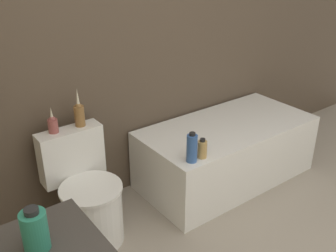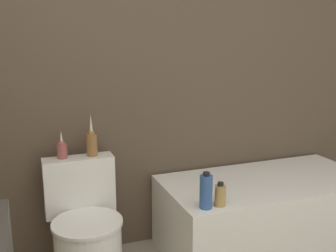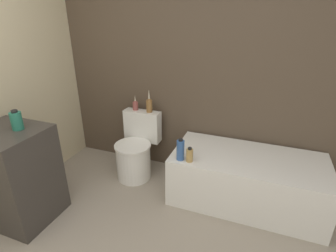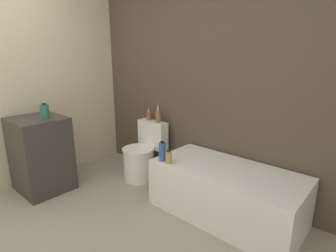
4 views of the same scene
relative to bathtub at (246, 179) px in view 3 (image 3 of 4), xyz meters
The scene contains 9 objects.
wall_back_tiled 1.40m from the bathtub, 154.00° to the left, with size 6.40×0.06×2.60m.
bathtub is the anchor object (origin of this frame).
toilet 1.26m from the bathtub, behind, with size 0.44×0.55×0.74m.
vanity_counter 2.18m from the bathtub, 153.46° to the right, with size 0.61×0.55×0.89m.
soap_bottle_glass 2.18m from the bathtub, 154.11° to the right, with size 0.09×0.09×0.17m.
vase_gold 1.48m from the bathtub, 169.26° to the left, with size 0.07×0.07×0.18m.
vase_silver 1.32m from the bathtub, 168.04° to the left, with size 0.07×0.07×0.27m.
shampoo_bottle_tall 0.76m from the bathtub, 156.06° to the right, with size 0.07×0.07×0.22m.
shampoo_bottle_short 0.67m from the bathtub, 152.19° to the right, with size 0.06×0.06×0.15m.
Camera 3 is at (0.89, -0.64, 1.80)m, focal length 28.00 mm.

